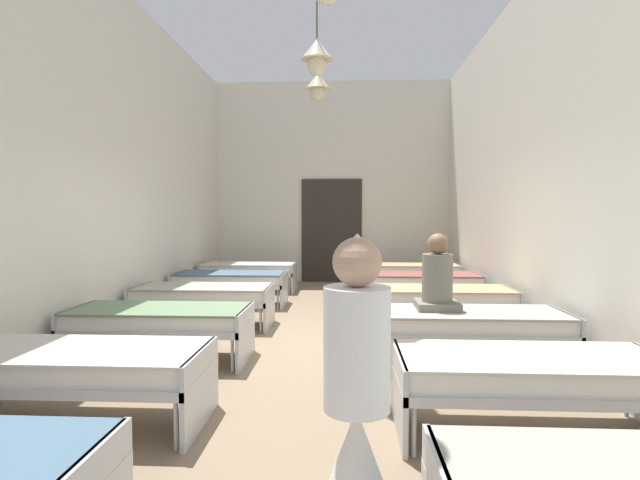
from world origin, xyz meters
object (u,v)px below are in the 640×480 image
bed_left_row_5 (249,270)px  bed_right_row_4 (424,282)px  bed_left_row_3 (204,295)px  bed_right_row_5 (411,271)px  nurse_near_aisle (356,446)px  bed_right_row_2 (473,324)px  bed_left_row_1 (78,366)px  bed_left_row_2 (160,320)px  patient_seated_primary (437,281)px  bed_right_row_1 (531,374)px  bed_left_row_4 (231,280)px  bed_right_row_3 (442,298)px

bed_left_row_5 → bed_right_row_4: bearing=-25.9°
bed_left_row_3 → bed_left_row_5: same height
bed_right_row_4 → bed_right_row_5: 1.61m
nurse_near_aisle → bed_right_row_2: bearing=-104.0°
bed_left_row_1 → bed_right_row_2: (3.31, 1.61, 0.00)m
bed_left_row_3 → bed_left_row_5: bearing=90.0°
bed_left_row_2 → bed_right_row_2: size_ratio=1.00×
bed_left_row_3 → bed_right_row_5: (3.31, 3.21, 0.00)m
bed_right_row_4 → patient_seated_primary: patient_seated_primary is taller
bed_right_row_5 → patient_seated_primary: 4.76m
bed_right_row_1 → bed_right_row_5: same height
bed_left_row_5 → bed_right_row_5: (3.31, 0.00, 0.00)m
nurse_near_aisle → bed_left_row_4: bearing=-62.4°
bed_left_row_5 → bed_right_row_5: same height
bed_left_row_3 → bed_right_row_3: bearing=0.0°
bed_left_row_2 → bed_left_row_4: 3.21m
bed_right_row_1 → bed_right_row_2: size_ratio=1.00×
bed_right_row_3 → patient_seated_primary: size_ratio=2.37×
bed_left_row_1 → bed_left_row_2: size_ratio=1.00×
bed_right_row_4 → bed_left_row_5: (-3.31, 1.61, 0.00)m
bed_right_row_4 → bed_right_row_5: bearing=90.0°
bed_right_row_4 → bed_right_row_5: size_ratio=1.00×
bed_right_row_2 → nurse_near_aisle: 3.21m
bed_left_row_3 → nurse_near_aisle: bearing=-65.8°
bed_left_row_2 → patient_seated_primary: 2.99m
bed_right_row_4 → nurse_near_aisle: nurse_near_aisle is taller
bed_left_row_4 → bed_right_row_4: same height
bed_left_row_2 → bed_left_row_4: (0.00, 3.21, 0.00)m
bed_left_row_1 → bed_right_row_1: size_ratio=1.00×
bed_left_row_4 → bed_left_row_2: bearing=-90.0°
bed_left_row_1 → nurse_near_aisle: (2.05, -1.34, 0.09)m
bed_right_row_3 → bed_left_row_5: 4.61m
bed_right_row_3 → nurse_near_aisle: bearing=-105.5°
bed_left_row_3 → patient_seated_primary: bearing=-27.1°
bed_left_row_2 → bed_right_row_4: size_ratio=1.00×
bed_right_row_3 → bed_left_row_3: bearing=180.0°
bed_right_row_2 → nurse_near_aisle: nurse_near_aisle is taller
bed_right_row_1 → patient_seated_primary: (-0.35, 1.70, 0.43)m
bed_left_row_2 → bed_right_row_3: size_ratio=1.00×
bed_right_row_2 → bed_right_row_5: same height
bed_right_row_1 → bed_left_row_2: bearing=154.1°
bed_left_row_4 → patient_seated_primary: (2.96, -3.12, 0.43)m
bed_right_row_1 → bed_right_row_2: bearing=90.0°
patient_seated_primary → nurse_near_aisle: bearing=-106.7°
bed_left_row_4 → bed_right_row_4: (3.31, 0.00, 0.00)m
bed_right_row_4 → bed_left_row_1: bearing=-124.5°
bed_left_row_4 → bed_right_row_2: bearing=-44.2°
bed_left_row_3 → bed_left_row_4: 1.61m
bed_left_row_2 → bed_right_row_3: 3.68m
bed_left_row_2 → bed_left_row_5: (0.00, 4.82, 0.00)m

